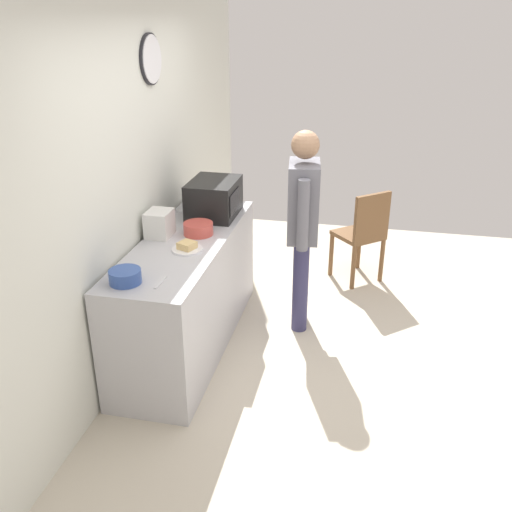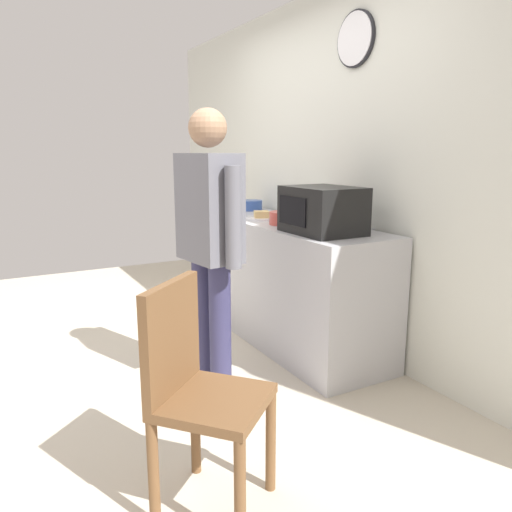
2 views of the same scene
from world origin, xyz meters
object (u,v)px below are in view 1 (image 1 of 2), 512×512
toaster (159,224)px  spoon_utensil (160,282)px  salad_bowl (198,229)px  person_standing (303,218)px  microwave (214,198)px  fork_utensil (177,211)px  wooden_chair (363,232)px  sandwich_plate (187,248)px  cereal_bowl (125,276)px

toaster → spoon_utensil: size_ratio=1.29×
salad_bowl → person_standing: person_standing is taller
microwave → toaster: bearing=153.0°
toaster → fork_utensil: toaster is taller
fork_utensil → wooden_chair: (0.85, -1.58, -0.39)m
microwave → salad_bowl: (-0.45, -0.00, -0.10)m
sandwich_plate → salad_bowl: 0.32m
sandwich_plate → wooden_chair: (1.64, -1.22, -0.41)m
salad_bowl → spoon_utensil: salad_bowl is taller
salad_bowl → spoon_utensil: 0.85m
toaster → spoon_utensil: (-0.76, -0.29, -0.10)m
spoon_utensil → fork_utensil: bearing=15.1°
fork_utensil → wooden_chair: size_ratio=0.18×
salad_bowl → person_standing: 0.85m
wooden_chair → microwave: bearing=125.1°
cereal_bowl → microwave: bearing=-8.5°
sandwich_plate → salad_bowl: bearing=2.9°
fork_utensil → person_standing: 1.10m
salad_bowl → cereal_bowl: size_ratio=1.12×
salad_bowl → cereal_bowl: (-0.90, 0.20, -0.00)m
microwave → spoon_utensil: 1.31m
cereal_bowl → fork_utensil: bearing=5.8°
person_standing → wooden_chair: size_ratio=1.78×
wooden_chair → sandwich_plate: bearing=143.3°
cereal_bowl → spoon_utensil: cereal_bowl is taller
salad_bowl → toaster: toaster is taller
fork_utensil → spoon_utensil: bearing=-164.9°
sandwich_plate → cereal_bowl: size_ratio=1.09×
toaster → microwave: bearing=-27.0°
sandwich_plate → salad_bowl: (0.32, 0.02, 0.02)m
toaster → sandwich_plate: bearing=-127.4°
fork_utensil → person_standing: bearing=-94.9°
cereal_bowl → spoon_utensil: 0.22m
microwave → sandwich_plate: microwave is taller
cereal_bowl → wooden_chair: bearing=-33.0°
fork_utensil → cereal_bowl: bearing=-174.2°
cereal_bowl → toaster: bearing=5.5°
wooden_chair → fork_utensil: bearing=118.3°
spoon_utensil → person_standing: size_ratio=0.10×
cereal_bowl → spoon_utensil: size_ratio=1.21×
spoon_utensil → wooden_chair: 2.52m
sandwich_plate → toaster: bearing=52.6°
toaster → fork_utensil: bearing=6.3°
cereal_bowl → fork_utensil: cereal_bowl is taller
toaster → person_standing: bearing=-65.6°
spoon_utensil → cereal_bowl: bearing=101.0°
sandwich_plate → cereal_bowl: 0.62m
salad_bowl → cereal_bowl: bearing=167.4°
salad_bowl → fork_utensil: salad_bowl is taller
microwave → wooden_chair: (0.87, -1.24, -0.54)m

